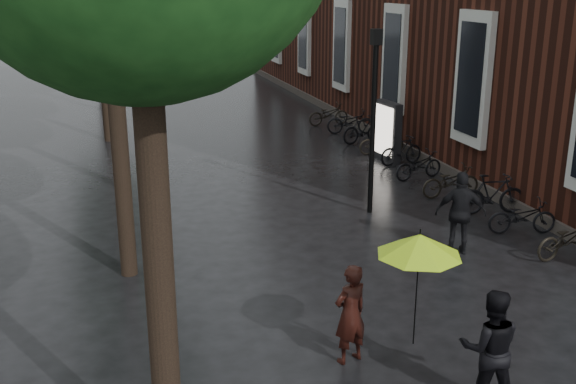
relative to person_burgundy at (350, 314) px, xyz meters
name	(u,v)px	position (x,y,z in m)	size (l,w,h in m)	color
person_burgundy	(350,314)	(0.00, 0.00, 0.00)	(0.58, 0.38, 1.59)	black
person_black	(490,348)	(1.41, -1.53, 0.06)	(0.82, 0.64, 1.70)	black
lime_umbrella	(419,245)	(0.68, -0.75, 1.33)	(1.20, 1.20, 1.76)	black
pedestrian_walking	(461,213)	(3.79, 3.35, 0.10)	(1.05, 0.44, 1.79)	black
parked_bicycles	(409,155)	(5.70, 9.61, -0.34)	(2.08, 14.79, 1.02)	black
ad_lightbox	(388,132)	(5.48, 10.77, 0.17)	(0.29, 1.27, 1.91)	black
lamp_post	(374,104)	(3.01, 6.29, 1.93)	(0.23, 0.23, 4.48)	black
cycle_sign	(135,85)	(-1.91, 16.08, 1.19)	(0.16, 0.54, 3.00)	#262628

